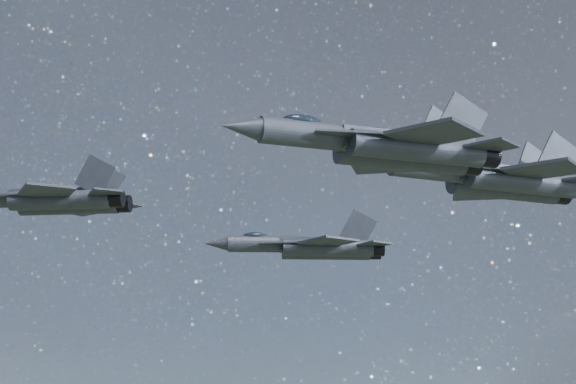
{
  "coord_description": "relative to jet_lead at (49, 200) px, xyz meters",
  "views": [
    {
      "loc": [
        -2.57,
        -66.03,
        134.42
      ],
      "look_at": [
        3.47,
        -0.39,
        149.7
      ],
      "focal_mm": 55.0,
      "sensor_mm": 36.0,
      "label": 1
    }
  ],
  "objects": [
    {
      "name": "jet_lead",
      "position": [
        0.0,
        0.0,
        0.0
      ],
      "size": [
        17.29,
        11.87,
        4.34
      ],
      "rotation": [
        0.0,
        0.0,
        -0.21
      ],
      "color": "#2C2F37"
    },
    {
      "name": "jet_left",
      "position": [
        23.31,
        16.79,
        -0.67
      ],
      "size": [
        18.78,
        13.33,
        4.77
      ],
      "rotation": [
        0.0,
        0.0,
        -0.04
      ],
      "color": "#2C2F37"
    },
    {
      "name": "jet_right",
      "position": [
        21.9,
        -27.75,
        -2.89
      ],
      "size": [
        15.44,
        10.51,
        3.88
      ],
      "rotation": [
        0.0,
        0.0,
        0.25
      ],
      "color": "#2C2F37"
    },
    {
      "name": "jet_slot",
      "position": [
        34.22,
        -8.12,
        0.52
      ],
      "size": [
        19.95,
        13.41,
        5.04
      ],
      "rotation": [
        0.0,
        0.0,
        0.31
      ],
      "color": "#2C2F37"
    }
  ]
}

